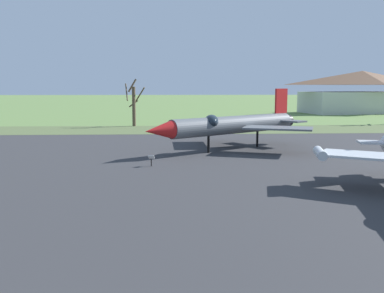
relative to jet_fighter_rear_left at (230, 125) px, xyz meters
The scene contains 6 objects.
asphalt_apron 18.91m from the jet_fighter_rear_left, 121.81° to the right, with size 109.15×59.94×0.05m, color #333335.
grass_verge_strip 22.48m from the jet_fighter_rear_left, 116.26° to the left, with size 169.15×12.00×0.06m, color #54643B.
jet_fighter_rear_left is the anchor object (origin of this frame).
info_placard_rear_left 11.03m from the jet_fighter_rear_left, 131.41° to the right, with size 0.54×0.42×0.92m.
bare_tree_center 28.33m from the jet_fighter_rear_left, 113.62° to the left, with size 3.15×3.13×7.25m.
visitor_building 69.21m from the jet_fighter_rear_left, 56.49° to the left, with size 29.09×16.93×9.60m.
Camera 1 is at (4.24, -7.22, 6.15)m, focal length 40.72 mm.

